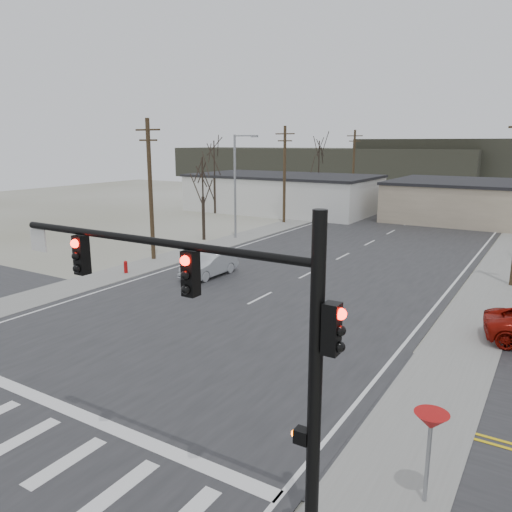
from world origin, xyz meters
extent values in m
plane|color=beige|center=(0.00, 0.00, 0.00)|extent=(140.00, 140.00, 0.00)
cube|color=#252527|center=(0.00, 15.00, 0.02)|extent=(18.00, 110.00, 0.05)
cube|color=#252527|center=(0.00, 0.00, 0.02)|extent=(90.00, 10.00, 0.04)
cube|color=gray|center=(-10.60, 20.00, 0.03)|extent=(3.00, 90.00, 0.06)
cube|color=gray|center=(10.60, 20.00, 0.03)|extent=(3.00, 90.00, 0.06)
cylinder|color=black|center=(9.80, -6.20, 3.60)|extent=(0.28, 0.28, 7.20)
cylinder|color=black|center=(5.60, -6.20, 6.20)|extent=(8.40, 0.18, 0.18)
cube|color=black|center=(6.80, -6.20, 5.60)|extent=(0.32, 0.30, 1.00)
cube|color=black|center=(3.30, -6.20, 5.60)|extent=(0.32, 0.30, 1.00)
sphere|color=#FF0C05|center=(6.80, -6.37, 5.92)|extent=(0.22, 0.22, 0.22)
sphere|color=#FF0C05|center=(3.30, -6.37, 5.92)|extent=(0.22, 0.22, 0.22)
cube|color=black|center=(10.10, -6.20, 5.00)|extent=(0.30, 0.30, 1.00)
cube|color=silver|center=(1.60, -6.20, 5.80)|extent=(0.60, 0.04, 0.60)
cube|color=black|center=(9.55, -6.20, 2.60)|extent=(0.30, 0.25, 0.30)
sphere|color=#FF5905|center=(9.40, -6.20, 2.60)|extent=(0.18, 0.18, 0.18)
cylinder|color=#A50C0C|center=(-10.20, 8.00, 0.35)|extent=(0.24, 0.24, 0.70)
sphere|color=#A50C0C|center=(-10.20, 8.00, 0.75)|extent=(0.24, 0.24, 0.24)
cylinder|color=gray|center=(11.50, -3.50, 1.05)|extent=(0.10, 0.10, 2.10)
cone|color=#A50C0C|center=(11.50, -3.50, 2.15)|extent=(0.80, 0.80, 0.40)
cube|color=silver|center=(-16.00, 40.00, 2.10)|extent=(22.00, 12.00, 4.20)
cube|color=black|center=(-16.00, 40.00, 4.35)|extent=(22.30, 12.30, 0.30)
cylinder|color=#463420|center=(-11.50, 12.00, 5.00)|extent=(0.30, 0.30, 10.00)
cube|color=#463420|center=(-11.50, 12.00, 9.20)|extent=(2.20, 0.12, 0.12)
cube|color=#463420|center=(-11.50, 12.00, 8.50)|extent=(1.60, 0.12, 0.12)
cylinder|color=#463420|center=(-11.50, 32.00, 5.00)|extent=(0.30, 0.30, 10.00)
cube|color=#463420|center=(-11.50, 32.00, 9.20)|extent=(2.20, 0.12, 0.12)
cube|color=#463420|center=(-11.50, 32.00, 8.50)|extent=(1.60, 0.12, 0.12)
cylinder|color=#463420|center=(-11.50, 52.00, 5.00)|extent=(0.30, 0.30, 10.00)
cube|color=#463420|center=(-11.50, 52.00, 9.20)|extent=(2.20, 0.12, 0.12)
cube|color=#463420|center=(-11.50, 52.00, 8.50)|extent=(1.60, 0.12, 0.12)
cylinder|color=gray|center=(-11.00, 22.00, 4.50)|extent=(0.20, 0.20, 9.00)
cylinder|color=gray|center=(-10.00, 22.00, 8.90)|extent=(2.00, 0.12, 0.12)
cube|color=gray|center=(-9.00, 22.00, 8.85)|extent=(0.60, 0.25, 0.18)
cylinder|color=#33271F|center=(-13.00, 20.00, 1.88)|extent=(0.28, 0.28, 3.75)
cylinder|color=#33271F|center=(-13.00, 20.00, 5.25)|extent=(0.14, 0.14, 3.75)
cylinder|color=#33271F|center=(-14.00, 46.00, 2.25)|extent=(0.28, 0.28, 4.50)
cylinder|color=#33271F|center=(-14.00, 46.00, 6.30)|extent=(0.14, 0.14, 4.50)
cylinder|color=#33271F|center=(-22.00, 34.00, 2.25)|extent=(0.28, 0.28, 4.50)
cylinder|color=#33271F|center=(-22.00, 34.00, 6.30)|extent=(0.14, 0.14, 4.50)
cube|color=#333026|center=(-35.00, 92.00, 3.50)|extent=(70.00, 18.00, 7.00)
imported|color=#A1A5AB|center=(-5.13, 10.26, 0.76)|extent=(1.65, 4.39, 1.43)
imported|color=black|center=(1.73, 45.87, 0.90)|extent=(3.45, 6.20, 1.70)
imported|color=black|center=(-2.95, 49.84, 0.83)|extent=(2.67, 4.88, 1.57)
camera|label=1|loc=(13.45, -14.33, 8.37)|focal=35.00mm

